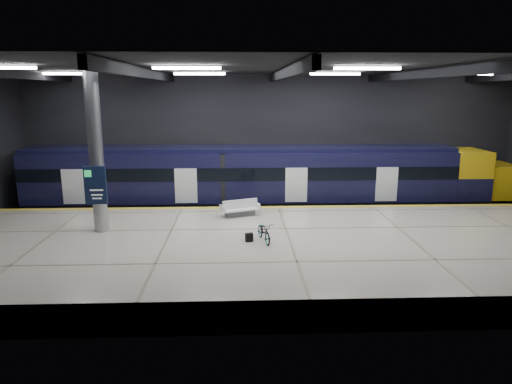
{
  "coord_description": "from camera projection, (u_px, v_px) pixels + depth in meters",
  "views": [
    {
      "loc": [
        -2.05,
        -20.19,
        7.03
      ],
      "look_at": [
        -1.21,
        1.5,
        2.2
      ],
      "focal_mm": 32.0,
      "sensor_mm": 36.0,
      "label": 1
    }
  ],
  "objects": [
    {
      "name": "pannier_bag",
      "position": [
        249.0,
        237.0,
        18.3
      ],
      "size": [
        0.34,
        0.25,
        0.35
      ],
      "primitive_type": "cube",
      "rotation": [
        0.0,
        0.0,
        0.27
      ],
      "color": "black",
      "rests_on": "platform"
    },
    {
      "name": "info_column",
      "position": [
        96.0,
        154.0,
        19.02
      ],
      "size": [
        0.9,
        0.78,
        6.9
      ],
      "color": "#9EA0A5",
      "rests_on": "platform"
    },
    {
      "name": "bicycle",
      "position": [
        264.0,
        232.0,
        18.27
      ],
      "size": [
        0.9,
        1.65,
        0.82
      ],
      "primitive_type": "imported",
      "rotation": [
        0.0,
        0.0,
        0.24
      ],
      "color": "#99999E",
      "rests_on": "platform"
    },
    {
      "name": "bench",
      "position": [
        240.0,
        210.0,
        22.05
      ],
      "size": [
        1.98,
        1.37,
        0.81
      ],
      "rotation": [
        0.0,
        0.0,
        0.37
      ],
      "color": "#595B60",
      "rests_on": "platform"
    },
    {
      "name": "ground",
      "position": [
        283.0,
        245.0,
        21.29
      ],
      "size": [
        30.0,
        30.0,
        0.0
      ],
      "primitive_type": "plane",
      "color": "black",
      "rests_on": "ground"
    },
    {
      "name": "safety_strip",
      "position": [
        278.0,
        207.0,
        23.74
      ],
      "size": [
        30.0,
        0.4,
        0.01
      ],
      "primitive_type": "cube",
      "color": "gold",
      "rests_on": "platform"
    },
    {
      "name": "rails",
      "position": [
        274.0,
        212.0,
        26.64
      ],
      "size": [
        30.0,
        1.52,
        0.16
      ],
      "color": "gray",
      "rests_on": "ground"
    },
    {
      "name": "room_shell",
      "position": [
        285.0,
        121.0,
        20.05
      ],
      "size": [
        30.1,
        16.1,
        8.05
      ],
      "color": "black",
      "rests_on": "ground"
    },
    {
      "name": "train",
      "position": [
        272.0,
        179.0,
        26.2
      ],
      "size": [
        29.4,
        2.84,
        3.79
      ],
      "color": "black",
      "rests_on": "ground"
    },
    {
      "name": "platform",
      "position": [
        289.0,
        252.0,
        18.74
      ],
      "size": [
        30.0,
        11.0,
        1.1
      ],
      "primitive_type": "cube",
      "color": "beige",
      "rests_on": "ground"
    }
  ]
}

